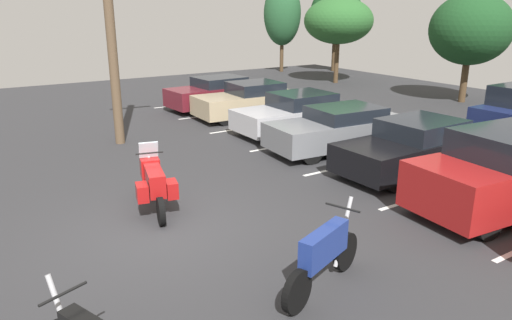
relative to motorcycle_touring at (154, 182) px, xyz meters
name	(u,v)px	position (x,y,z in m)	size (l,w,h in m)	color
ground	(163,230)	(1.03, -0.25, -0.70)	(44.00, 44.00, 0.10)	#2D2D30
motorcycle_touring	(154,182)	(0.00, 0.00, 0.00)	(2.20, 1.01, 1.40)	black
motorcycle_third	(324,255)	(4.55, 1.07, -0.05)	(0.94, 2.13, 1.33)	black
parking_stripes	(370,161)	(0.05, 6.69, -0.65)	(22.15, 4.97, 0.01)	silver
car_maroon	(216,93)	(-9.37, 6.56, 0.06)	(2.09, 4.37, 1.41)	maroon
car_tan	(249,101)	(-7.01, 6.86, 0.05)	(2.04, 4.43, 1.44)	tan
car_silver	(295,114)	(-3.93, 6.88, 0.06)	(1.94, 4.25, 1.43)	#B7B7BC
car_grey	(340,129)	(-1.35, 6.72, 0.05)	(2.16, 4.77, 1.38)	slate
car_black	(412,147)	(1.35, 6.94, 0.05)	(1.97, 4.46, 1.44)	black
car_red	(506,171)	(4.24, 6.51, 0.26)	(2.25, 4.44, 1.83)	maroon
utility_pole	(110,28)	(-5.93, 1.07, 3.09)	(0.34, 1.80, 7.26)	brown
tree_center	(282,14)	(-18.69, 16.84, 3.32)	(2.57, 2.57, 6.14)	#4C3823
tree_rear	(471,29)	(-4.37, 17.33, 2.75)	(3.74, 3.74, 5.05)	#4C3823
tree_left	(336,14)	(-16.94, 20.22, 3.31)	(3.62, 3.62, 5.96)	#4C3823
tree_far_right	(339,21)	(-12.44, 16.43, 2.97)	(4.05, 4.05, 4.97)	#4C3823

